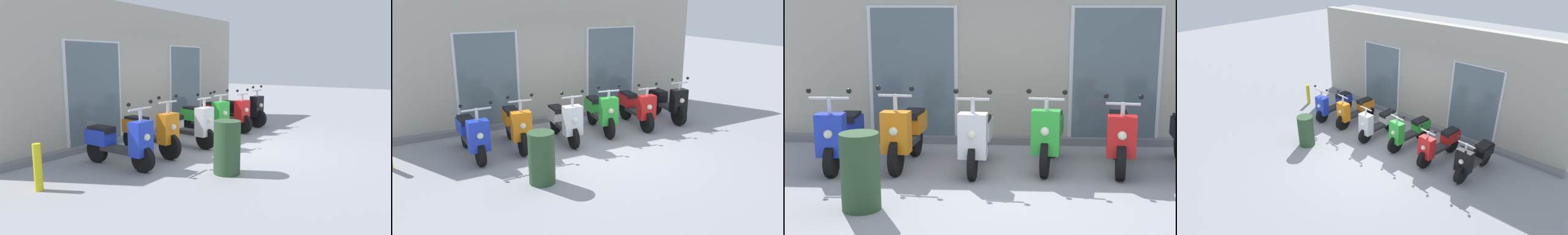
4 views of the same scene
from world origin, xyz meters
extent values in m
plane|color=#939399|center=(0.00, 0.00, 0.00)|extent=(40.00, 40.00, 0.00)
cube|color=#B2AD9E|center=(0.00, 2.70, 1.60)|extent=(8.61, 0.30, 3.20)
cube|color=slate|center=(0.00, 2.45, 0.06)|extent=(8.61, 0.20, 0.12)
cube|color=silver|center=(-1.68, 2.53, 1.15)|extent=(1.50, 0.04, 2.30)
cube|color=slate|center=(-1.68, 2.51, 1.15)|extent=(1.38, 0.02, 2.22)
cube|color=silver|center=(1.68, 2.53, 1.15)|extent=(1.50, 0.04, 2.30)
cube|color=slate|center=(1.68, 2.51, 1.15)|extent=(1.38, 0.02, 2.22)
cylinder|color=black|center=(-2.47, 0.44, 0.22)|extent=(0.12, 0.45, 0.45)
cylinder|color=black|center=(-2.49, 1.57, 0.22)|extent=(0.12, 0.45, 0.45)
cube|color=#2D2D30|center=(-2.48, 1.01, 0.32)|extent=(0.27, 0.71, 0.09)
cube|color=#1E38C6|center=(-2.47, 0.48, 0.58)|extent=(0.38, 0.25, 0.59)
sphere|color=#F2EFCC|center=(-2.47, 0.35, 0.62)|extent=(0.12, 0.12, 0.12)
cube|color=#1E38C6|center=(-2.49, 1.47, 0.50)|extent=(0.31, 0.53, 0.28)
cube|color=black|center=(-2.49, 1.43, 0.64)|extent=(0.27, 0.48, 0.11)
cylinder|color=silver|center=(-2.47, 0.48, 0.98)|extent=(0.06, 0.06, 0.25)
cylinder|color=silver|center=(-2.47, 0.48, 1.08)|extent=(0.54, 0.05, 0.04)
sphere|color=black|center=(-2.20, 0.49, 1.18)|extent=(0.07, 0.07, 0.07)
sphere|color=black|center=(-2.74, 0.48, 1.18)|extent=(0.07, 0.07, 0.07)
cylinder|color=black|center=(-1.60, 0.55, 0.25)|extent=(0.14, 0.52, 0.51)
cylinder|color=black|center=(-1.51, 1.61, 0.25)|extent=(0.14, 0.52, 0.51)
cube|color=#2D2D30|center=(-1.55, 1.08, 0.35)|extent=(0.32, 0.68, 0.09)
cube|color=orange|center=(-1.60, 0.59, 0.60)|extent=(0.40, 0.27, 0.57)
sphere|color=#F2EFCC|center=(-1.61, 0.46, 0.64)|extent=(0.12, 0.12, 0.12)
cube|color=orange|center=(-1.51, 1.51, 0.55)|extent=(0.34, 0.54, 0.28)
cube|color=black|center=(-1.52, 1.47, 0.69)|extent=(0.30, 0.50, 0.11)
cylinder|color=silver|center=(-1.60, 0.59, 1.00)|extent=(0.06, 0.06, 0.26)
cylinder|color=silver|center=(-1.60, 0.59, 1.11)|extent=(0.47, 0.08, 0.04)
sphere|color=black|center=(-1.36, 0.57, 1.21)|extent=(0.07, 0.07, 0.07)
sphere|color=black|center=(-1.83, 0.61, 1.21)|extent=(0.07, 0.07, 0.07)
cylinder|color=black|center=(-0.54, 0.42, 0.23)|extent=(0.12, 0.47, 0.47)
cylinder|color=black|center=(-0.47, 1.50, 0.23)|extent=(0.12, 0.47, 0.47)
cube|color=#2D2D30|center=(-0.50, 0.96, 0.33)|extent=(0.30, 0.69, 0.09)
cube|color=white|center=(-0.54, 0.46, 0.60)|extent=(0.40, 0.26, 0.61)
sphere|color=#F2EFCC|center=(-0.54, 0.33, 0.64)|extent=(0.12, 0.12, 0.12)
cube|color=white|center=(-0.47, 1.40, 0.48)|extent=(0.33, 0.54, 0.28)
cube|color=black|center=(-0.47, 1.36, 0.62)|extent=(0.29, 0.50, 0.11)
cylinder|color=silver|center=(-0.54, 0.46, 1.00)|extent=(0.06, 0.06, 0.23)
cylinder|color=silver|center=(-0.54, 0.46, 1.09)|extent=(0.45, 0.07, 0.04)
sphere|color=black|center=(-0.31, 0.44, 1.19)|extent=(0.07, 0.07, 0.07)
sphere|color=black|center=(-0.76, 0.47, 1.19)|extent=(0.07, 0.07, 0.07)
cylinder|color=black|center=(0.44, 0.59, 0.25)|extent=(0.18, 0.52, 0.51)
cylinder|color=black|center=(0.62, 1.68, 0.25)|extent=(0.18, 0.52, 0.51)
cube|color=#2D2D30|center=(0.53, 1.13, 0.35)|extent=(0.37, 0.72, 0.09)
cube|color=green|center=(0.44, 0.63, 0.62)|extent=(0.41, 0.30, 0.61)
sphere|color=#F2EFCC|center=(0.42, 0.50, 0.66)|extent=(0.12, 0.12, 0.12)
cube|color=green|center=(0.60, 1.58, 0.52)|extent=(0.38, 0.56, 0.28)
cube|color=black|center=(0.59, 1.54, 0.66)|extent=(0.34, 0.52, 0.11)
cylinder|color=silver|center=(0.44, 0.63, 1.00)|extent=(0.06, 0.06, 0.19)
cylinder|color=silver|center=(0.44, 0.63, 1.07)|extent=(0.48, 0.11, 0.04)
sphere|color=black|center=(0.68, 0.59, 1.17)|extent=(0.07, 0.07, 0.07)
sphere|color=black|center=(0.21, 0.67, 1.17)|extent=(0.07, 0.07, 0.07)
cylinder|color=black|center=(1.44, 0.53, 0.25)|extent=(0.19, 0.51, 0.50)
cylinder|color=black|center=(1.60, 1.65, 0.25)|extent=(0.19, 0.51, 0.50)
cube|color=#2D2D30|center=(1.52, 1.09, 0.35)|extent=(0.35, 0.73, 0.09)
cube|color=red|center=(1.45, 0.57, 0.59)|extent=(0.41, 0.29, 0.56)
sphere|color=#F2EFCC|center=(1.43, 0.44, 0.63)|extent=(0.12, 0.12, 0.12)
cube|color=red|center=(1.58, 1.55, 0.54)|extent=(0.37, 0.56, 0.28)
cube|color=black|center=(1.58, 1.51, 0.68)|extent=(0.32, 0.51, 0.11)
cylinder|color=silver|center=(1.45, 0.57, 0.95)|extent=(0.06, 0.06, 0.20)
cylinder|color=silver|center=(1.45, 0.57, 1.03)|extent=(0.45, 0.10, 0.04)
sphere|color=black|center=(1.67, 0.54, 1.13)|extent=(0.07, 0.07, 0.07)
sphere|color=black|center=(1.22, 0.60, 1.13)|extent=(0.07, 0.07, 0.07)
cylinder|color=black|center=(2.45, 0.58, 0.26)|extent=(0.16, 0.53, 0.52)
cylinder|color=black|center=(2.55, 1.64, 0.26)|extent=(0.16, 0.53, 0.52)
cube|color=#2D2D30|center=(2.50, 1.11, 0.36)|extent=(0.32, 0.68, 0.09)
cube|color=black|center=(2.45, 0.62, 0.61)|extent=(0.40, 0.28, 0.57)
sphere|color=#F2EFCC|center=(2.44, 0.49, 0.65)|extent=(0.12, 0.12, 0.12)
cube|color=black|center=(2.54, 1.54, 0.50)|extent=(0.35, 0.55, 0.28)
cube|color=black|center=(2.54, 1.50, 0.64)|extent=(0.30, 0.50, 0.11)
cylinder|color=silver|center=(2.45, 0.62, 0.97)|extent=(0.06, 0.06, 0.20)
cylinder|color=silver|center=(2.45, 0.62, 1.05)|extent=(0.45, 0.08, 0.04)
sphere|color=black|center=(2.67, 0.59, 1.15)|extent=(0.07, 0.07, 0.07)
sphere|color=black|center=(2.23, 0.64, 1.15)|extent=(0.07, 0.07, 0.07)
cylinder|color=yellow|center=(-3.98, 1.10, 0.35)|extent=(0.12, 0.12, 0.70)
cylinder|color=#2D4C2D|center=(-1.73, -0.77, 0.45)|extent=(0.45, 0.45, 0.90)
camera|label=1|loc=(-6.82, -3.59, 1.86)|focal=32.83mm
camera|label=2|loc=(-4.04, -6.53, 2.99)|focal=36.42mm
camera|label=3|loc=(-0.03, -6.84, 2.30)|focal=51.83mm
camera|label=4|loc=(5.05, -5.63, 5.03)|focal=30.05mm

